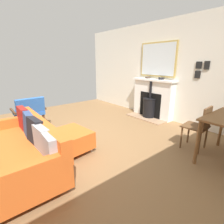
% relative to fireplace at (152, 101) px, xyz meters
% --- Properties ---
extents(ground_plane, '(5.69, 6.25, 0.01)m').
position_rel_fireplace_xyz_m(ground_plane, '(2.63, 0.09, -0.49)').
color(ground_plane, olive).
extents(wall_left, '(0.12, 6.25, 2.60)m').
position_rel_fireplace_xyz_m(wall_left, '(-0.22, 0.09, 0.81)').
color(wall_left, silver).
rests_on(wall_left, ground).
extents(fireplace, '(0.61, 1.31, 1.10)m').
position_rel_fireplace_xyz_m(fireplace, '(0.00, 0.00, 0.00)').
color(fireplace, '#9E7A5B').
rests_on(fireplace, ground).
extents(mirror_over_mantel, '(0.04, 1.13, 0.91)m').
position_rel_fireplace_xyz_m(mirror_over_mantel, '(-0.13, -0.00, 1.12)').
color(mirror_over_mantel, tan).
extents(mantel_bowl_near, '(0.15, 0.15, 0.05)m').
position_rel_fireplace_xyz_m(mantel_bowl_near, '(-0.04, -0.23, 0.63)').
color(mantel_bowl_near, '#47382D').
rests_on(mantel_bowl_near, fireplace).
extents(mantel_bowl_far, '(0.14, 0.14, 0.05)m').
position_rel_fireplace_xyz_m(mantel_bowl_far, '(-0.04, 0.22, 0.64)').
color(mantel_bowl_far, black).
rests_on(mantel_bowl_far, fireplace).
extents(sofa, '(0.92, 1.89, 0.78)m').
position_rel_fireplace_xyz_m(sofa, '(3.53, 0.39, -0.15)').
color(sofa, '#B2B2B7').
rests_on(sofa, ground).
extents(ottoman, '(0.61, 0.73, 0.39)m').
position_rel_fireplace_xyz_m(ottoman, '(2.71, 0.35, -0.25)').
color(ottoman, '#B2B2B7').
rests_on(ottoman, ground).
extents(armchair_accent, '(0.68, 0.59, 0.79)m').
position_rel_fireplace_xyz_m(armchair_accent, '(2.98, -1.22, -0.03)').
color(armchair_accent, '#4C3321').
rests_on(armchair_accent, ground).
extents(dining_chair_near_fireplace, '(0.43, 0.43, 0.82)m').
position_rel_fireplace_xyz_m(dining_chair_near_fireplace, '(0.92, 1.77, 0.00)').
color(dining_chair_near_fireplace, brown).
rests_on(dining_chair_near_fireplace, ground).
extents(photo_gallery_row, '(0.02, 0.29, 0.38)m').
position_rel_fireplace_xyz_m(photo_gallery_row, '(-0.14, 1.18, 0.93)').
color(photo_gallery_row, black).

